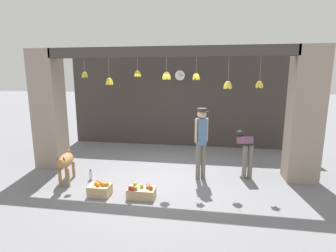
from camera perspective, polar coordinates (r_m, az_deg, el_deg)
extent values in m
plane|color=slate|center=(6.64, -0.60, -10.83)|extent=(60.00, 60.00, 0.00)
cube|color=#38332D|center=(9.15, 2.51, 5.35)|extent=(7.72, 0.12, 3.12)
cube|color=gray|center=(7.71, -24.52, 3.26)|extent=(0.70, 0.60, 3.12)
cube|color=gray|center=(6.79, 27.66, 2.05)|extent=(0.70, 0.60, 3.12)
cube|color=#3D3833|center=(6.29, -0.47, 15.86)|extent=(5.82, 0.24, 0.24)
cylinder|color=#B2AD99|center=(6.92, -17.79, 12.54)|extent=(0.01, 0.01, 0.33)
ellipsoid|color=gold|center=(6.90, -17.37, 10.61)|extent=(0.10, 0.06, 0.16)
ellipsoid|color=gold|center=(6.95, -17.44, 10.60)|extent=(0.07, 0.10, 0.17)
ellipsoid|color=gold|center=(6.96, -17.83, 10.58)|extent=(0.10, 0.09, 0.17)
ellipsoid|color=gold|center=(6.91, -18.00, 10.57)|extent=(0.10, 0.09, 0.17)
ellipsoid|color=gold|center=(6.88, -17.72, 10.59)|extent=(0.07, 0.10, 0.17)
cylinder|color=#B2AD99|center=(6.67, -12.77, 12.22)|extent=(0.01, 0.01, 0.48)
ellipsoid|color=yellow|center=(6.66, -12.26, 9.43)|extent=(0.13, 0.07, 0.20)
ellipsoid|color=yellow|center=(6.70, -12.32, 9.44)|extent=(0.10, 0.12, 0.20)
ellipsoid|color=yellow|center=(6.72, -12.71, 9.43)|extent=(0.10, 0.12, 0.20)
ellipsoid|color=yellow|center=(6.69, -13.04, 9.41)|extent=(0.13, 0.07, 0.20)
ellipsoid|color=yellow|center=(6.64, -12.98, 9.40)|extent=(0.10, 0.12, 0.20)
ellipsoid|color=yellow|center=(6.63, -12.59, 9.41)|extent=(0.10, 0.12, 0.20)
cylinder|color=#B2AD99|center=(6.38, -6.69, 13.26)|extent=(0.01, 0.01, 0.31)
ellipsoid|color=yellow|center=(6.36, -6.28, 11.24)|extent=(0.11, 0.06, 0.17)
ellipsoid|color=yellow|center=(6.41, -6.43, 11.23)|extent=(0.08, 0.11, 0.17)
ellipsoid|color=yellow|center=(6.41, -6.87, 11.23)|extent=(0.10, 0.09, 0.17)
ellipsoid|color=yellow|center=(6.36, -6.99, 11.22)|extent=(0.10, 0.09, 0.17)
ellipsoid|color=yellow|center=(6.33, -6.62, 11.23)|extent=(0.08, 0.11, 0.17)
cylinder|color=#B2AD99|center=(6.23, -0.33, 13.25)|extent=(0.01, 0.01, 0.34)
ellipsoid|color=gold|center=(6.22, 0.14, 10.86)|extent=(0.14, 0.07, 0.21)
ellipsoid|color=gold|center=(6.26, 0.02, 10.86)|extent=(0.12, 0.12, 0.22)
ellipsoid|color=gold|center=(6.27, -0.36, 10.86)|extent=(0.09, 0.13, 0.21)
ellipsoid|color=gold|center=(6.25, -0.72, 10.86)|extent=(0.13, 0.10, 0.22)
ellipsoid|color=gold|center=(6.21, -0.79, 10.85)|extent=(0.13, 0.10, 0.22)
ellipsoid|color=gold|center=(6.18, -0.51, 10.85)|extent=(0.09, 0.13, 0.21)
ellipsoid|color=gold|center=(6.18, -0.09, 10.85)|extent=(0.12, 0.12, 0.22)
cylinder|color=#B2AD99|center=(6.22, 6.18, 13.06)|extent=(0.01, 0.01, 0.37)
ellipsoid|color=yellow|center=(6.21, 6.55, 10.62)|extent=(0.12, 0.06, 0.18)
ellipsoid|color=yellow|center=(6.26, 6.28, 10.63)|extent=(0.08, 0.12, 0.19)
ellipsoid|color=yellow|center=(6.25, 5.80, 10.64)|extent=(0.11, 0.10, 0.19)
ellipsoid|color=yellow|center=(6.19, 5.77, 10.63)|extent=(0.11, 0.10, 0.19)
ellipsoid|color=yellow|center=(6.17, 6.24, 10.62)|extent=(0.08, 0.12, 0.19)
cylinder|color=#B2AD99|center=(6.22, 13.05, 12.01)|extent=(0.01, 0.01, 0.55)
ellipsoid|color=yellow|center=(6.22, 13.37, 8.65)|extent=(0.13, 0.07, 0.20)
ellipsoid|color=yellow|center=(6.26, 13.11, 8.68)|extent=(0.11, 0.12, 0.21)
ellipsoid|color=yellow|center=(6.26, 12.65, 8.70)|extent=(0.11, 0.12, 0.21)
ellipsoid|color=yellow|center=(6.22, 12.44, 8.69)|extent=(0.13, 0.07, 0.20)
ellipsoid|color=yellow|center=(6.17, 12.69, 8.67)|extent=(0.11, 0.12, 0.21)
ellipsoid|color=yellow|center=(6.18, 13.16, 8.65)|extent=(0.11, 0.12, 0.21)
cylinder|color=#B2AD99|center=(6.29, 19.47, 11.68)|extent=(0.01, 0.01, 0.54)
ellipsoid|color=yellow|center=(6.30, 19.66, 8.47)|extent=(0.12, 0.06, 0.18)
ellipsoid|color=yellow|center=(6.34, 19.32, 8.51)|extent=(0.08, 0.11, 0.18)
ellipsoid|color=yellow|center=(6.31, 18.90, 8.52)|extent=(0.11, 0.10, 0.19)
ellipsoid|color=yellow|center=(6.26, 18.98, 8.50)|extent=(0.11, 0.10, 0.19)
ellipsoid|color=yellow|center=(6.26, 19.45, 8.47)|extent=(0.08, 0.11, 0.18)
ellipsoid|color=#9E7042|center=(6.57, -21.31, -6.93)|extent=(0.49, 0.78, 0.29)
cylinder|color=#9E7042|center=(6.41, -20.90, -10.52)|extent=(0.07, 0.07, 0.40)
cylinder|color=#9E7042|center=(6.45, -22.44, -10.49)|extent=(0.07, 0.07, 0.40)
cylinder|color=#9E7042|center=(6.91, -19.87, -8.84)|extent=(0.07, 0.07, 0.40)
cylinder|color=#9E7042|center=(6.95, -21.30, -8.83)|extent=(0.07, 0.07, 0.40)
ellipsoid|color=#9E7042|center=(6.18, -22.21, -7.49)|extent=(0.26, 0.31, 0.20)
cone|color=brown|center=(6.14, -21.75, -6.56)|extent=(0.07, 0.07, 0.08)
cone|color=brown|center=(6.17, -22.82, -6.56)|extent=(0.07, 0.07, 0.08)
cylinder|color=#9E7042|center=(6.94, -20.56, -5.69)|extent=(0.11, 0.23, 0.29)
cylinder|color=#6B665B|center=(6.43, 7.69, -7.66)|extent=(0.11, 0.11, 0.84)
cylinder|color=#6B665B|center=(6.37, 6.56, -7.81)|extent=(0.11, 0.11, 0.84)
cube|color=#4C7099|center=(6.20, 7.29, -1.26)|extent=(0.26, 0.25, 0.63)
cylinder|color=tan|center=(6.26, 8.44, -0.82)|extent=(0.06, 0.06, 0.56)
cylinder|color=tan|center=(6.13, 6.14, -1.01)|extent=(0.06, 0.06, 0.56)
sphere|color=tan|center=(6.12, 7.39, 2.63)|extent=(0.22, 0.22, 0.22)
cylinder|color=#2D2D2D|center=(6.11, 7.41, 3.49)|extent=(0.22, 0.22, 0.08)
cube|color=#2D2D2D|center=(6.02, 7.88, 3.05)|extent=(0.22, 0.19, 0.01)
cylinder|color=#6B665B|center=(6.61, 16.33, -7.63)|extent=(0.11, 0.11, 0.81)
cylinder|color=#6B665B|center=(6.66, 17.47, -7.57)|extent=(0.11, 0.11, 0.81)
cube|color=#754760|center=(6.75, 16.33, -2.98)|extent=(0.34, 0.63, 0.31)
sphere|color=black|center=(7.08, 15.35, -1.66)|extent=(0.20, 0.20, 0.20)
cube|color=tan|center=(5.81, -14.62, -13.34)|extent=(0.45, 0.33, 0.22)
sphere|color=orange|center=(5.69, -13.10, -12.22)|extent=(0.08, 0.08, 0.08)
sphere|color=orange|center=(5.70, -13.76, -12.21)|extent=(0.08, 0.08, 0.08)
sphere|color=orange|center=(5.71, -15.00, -12.22)|extent=(0.08, 0.08, 0.08)
sphere|color=orange|center=(5.79, -15.34, -11.88)|extent=(0.08, 0.08, 0.08)
sphere|color=orange|center=(5.72, -14.06, -12.12)|extent=(0.08, 0.08, 0.08)
sphere|color=orange|center=(5.83, -15.16, -11.72)|extent=(0.08, 0.08, 0.08)
sphere|color=orange|center=(5.79, -14.69, -11.84)|extent=(0.08, 0.08, 0.08)
sphere|color=orange|center=(5.78, -15.40, -11.92)|extent=(0.08, 0.08, 0.08)
cube|color=tan|center=(5.56, -5.80, -14.29)|extent=(0.56, 0.32, 0.20)
sphere|color=red|center=(5.47, -8.23, -13.22)|extent=(0.08, 0.08, 0.08)
sphere|color=#99B238|center=(5.46, -7.00, -13.25)|extent=(0.08, 0.08, 0.08)
sphere|color=#99B238|center=(5.49, -4.41, -13.02)|extent=(0.08, 0.08, 0.08)
sphere|color=red|center=(5.44, -7.54, -13.34)|extent=(0.08, 0.08, 0.08)
sphere|color=#99B238|center=(5.64, -7.21, -12.44)|extent=(0.08, 0.08, 0.08)
sphere|color=#99B238|center=(5.53, -5.75, -12.88)|extent=(0.08, 0.08, 0.08)
sphere|color=red|center=(5.43, -3.73, -13.31)|extent=(0.08, 0.08, 0.08)
sphere|color=red|center=(5.54, -4.38, -12.82)|extent=(0.08, 0.08, 0.08)
cylinder|color=silver|center=(6.64, -16.46, -10.24)|extent=(0.08, 0.08, 0.23)
cylinder|color=black|center=(6.60, -16.52, -9.23)|extent=(0.04, 0.04, 0.03)
cylinder|color=black|center=(9.03, 2.62, 10.94)|extent=(0.36, 0.01, 0.36)
cylinder|color=white|center=(9.02, 2.61, 10.94)|extent=(0.34, 0.02, 0.34)
cube|color=black|center=(9.01, 2.61, 11.18)|extent=(0.01, 0.01, 0.09)
cube|color=black|center=(9.00, 2.93, 10.94)|extent=(0.13, 0.01, 0.01)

